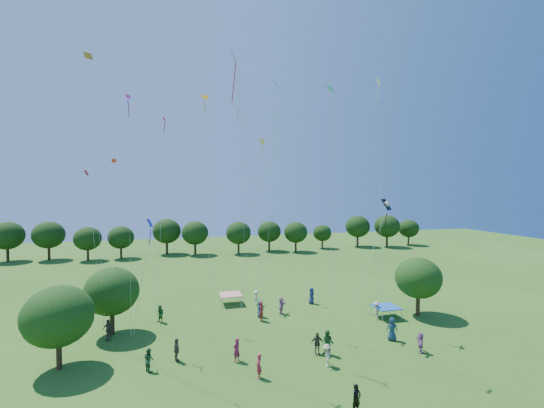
{
  "coord_description": "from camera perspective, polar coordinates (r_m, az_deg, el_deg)",
  "views": [
    {
      "loc": [
        -7.42,
        -13.51,
        12.12
      ],
      "look_at": [
        0.0,
        14.0,
        11.0
      ],
      "focal_mm": 24.0,
      "sensor_mm": 36.0,
      "label": 1
    }
  ],
  "objects": [
    {
      "name": "near_tree_west",
      "position": [
        29.3,
        -30.53,
        -14.9
      ],
      "size": [
        4.52,
        4.52,
        5.67
      ],
      "color": "#422B19",
      "rests_on": "ground"
    },
    {
      "name": "near_tree_north",
      "position": [
        33.9,
        -23.84,
        -12.41
      ],
      "size": [
        4.41,
        4.41,
        5.64
      ],
      "color": "#422B19",
      "rests_on": "ground"
    },
    {
      "name": "near_tree_east",
      "position": [
        38.27,
        21.97,
        -10.7
      ],
      "size": [
        4.33,
        4.33,
        5.61
      ],
      "color": "#422B19",
      "rests_on": "ground"
    },
    {
      "name": "treeline",
      "position": [
        69.64,
        -10.34,
        -4.4
      ],
      "size": [
        88.01,
        8.77,
        6.77
      ],
      "color": "#422B19",
      "rests_on": "ground"
    },
    {
      "name": "tent_red_stripe",
      "position": [
        39.81,
        -6.53,
        -13.93
      ],
      "size": [
        2.2,
        2.2,
        1.1
      ],
      "color": "red",
      "rests_on": "ground"
    },
    {
      "name": "tent_blue",
      "position": [
        37.3,
        17.44,
        -15.14
      ],
      "size": [
        2.2,
        2.2,
        1.1
      ],
      "color": "#1B56B0",
      "rests_on": "ground"
    },
    {
      "name": "man_in_black",
      "position": [
        22.77,
        13.11,
        -27.61
      ],
      "size": [
        0.69,
        0.55,
        1.61
      ],
      "primitive_type": "imported",
      "rotation": [
        0.0,
        0.0,
        0.31
      ],
      "color": "black",
      "rests_on": "ground"
    },
    {
      "name": "crowd_person_0",
      "position": [
        35.92,
        -1.89,
        -16.12
      ],
      "size": [
        0.84,
        0.87,
        1.6
      ],
      "primitive_type": "imported",
      "rotation": [
        0.0,
        0.0,
        3.98
      ],
      "color": "navy",
      "rests_on": "ground"
    },
    {
      "name": "crowd_person_1",
      "position": [
        27.68,
        -5.59,
        -21.81
      ],
      "size": [
        0.74,
        0.7,
        1.67
      ],
      "primitive_type": "imported",
      "rotation": [
        0.0,
        0.0,
        3.8
      ],
      "color": "maroon",
      "rests_on": "ground"
    },
    {
      "name": "crowd_person_2",
      "position": [
        35.99,
        -17.15,
        -16.17
      ],
      "size": [
        0.89,
        0.84,
        1.61
      ],
      "primitive_type": "imported",
      "rotation": [
        0.0,
        0.0,
        5.6
      ],
      "color": "#2C6129",
      "rests_on": "ground"
    },
    {
      "name": "crowd_person_3",
      "position": [
        39.37,
        -2.46,
        -14.47
      ],
      "size": [
        0.67,
        1.11,
        1.59
      ],
      "primitive_type": "imported",
      "rotation": [
        0.0,
        0.0,
        1.78
      ],
      "color": "beige",
      "rests_on": "ground"
    },
    {
      "name": "crowd_person_4",
      "position": [
        28.4,
        -14.73,
        -21.26
      ],
      "size": [
        0.69,
        1.05,
        1.65
      ],
      "primitive_type": "imported",
      "rotation": [
        0.0,
        0.0,
        1.85
      ],
      "color": "#453E37",
      "rests_on": "ground"
    },
    {
      "name": "crowd_person_5",
      "position": [
        30.92,
        22.24,
        -19.48
      ],
      "size": [
        1.13,
        1.48,
        1.52
      ],
      "primitive_type": "imported",
      "rotation": [
        0.0,
        0.0,
        4.21
      ],
      "color": "#935592",
      "rests_on": "ground"
    },
    {
      "name": "crowd_person_6",
      "position": [
        32.33,
        18.31,
        -18.14
      ],
      "size": [
        1.03,
        0.82,
        1.84
      ],
      "primitive_type": "imported",
      "rotation": [
        0.0,
        0.0,
        2.71
      ],
      "color": "#1A324C",
      "rests_on": "ground"
    },
    {
      "name": "crowd_person_7",
      "position": [
        34.9,
        -1.64,
        -16.49
      ],
      "size": [
        0.7,
        0.8,
        1.81
      ],
      "primitive_type": "imported",
      "rotation": [
        0.0,
        0.0,
        1.08
      ],
      "color": "maroon",
      "rests_on": "ground"
    },
    {
      "name": "crowd_person_8",
      "position": [
        28.68,
        8.74,
        -20.75
      ],
      "size": [
        1.0,
        0.99,
        1.85
      ],
      "primitive_type": "imported",
      "rotation": [
        0.0,
        0.0,
        5.51
      ],
      "color": "#255625",
      "rests_on": "ground"
    },
    {
      "name": "crowd_person_9",
      "position": [
        27.24,
        8.6,
        -22.42
      ],
      "size": [
        0.73,
        1.09,
        1.52
      ],
      "primitive_type": "imported",
      "rotation": [
        0.0,
        0.0,
        4.4
      ],
      "color": "#B6AD91",
      "rests_on": "ground"
    },
    {
      "name": "crowd_person_10",
      "position": [
        28.82,
        7.08,
        -20.87
      ],
      "size": [
        1.0,
        0.54,
        1.63
      ],
      "primitive_type": "imported",
      "rotation": [
        0.0,
        0.0,
        -0.11
      ],
      "color": "#3D3831",
      "rests_on": "ground"
    },
    {
      "name": "crowd_person_11",
      "position": [
        36.7,
        1.48,
        -15.68
      ],
      "size": [
        1.33,
        1.57,
        1.65
      ],
      "primitive_type": "imported",
      "rotation": [
        0.0,
        0.0,
        0.96
      ],
      "color": "#A7618D",
      "rests_on": "ground"
    },
    {
      "name": "crowd_person_12",
      "position": [
        40.01,
        6.21,
        -14.1
      ],
      "size": [
        0.51,
        0.88,
        1.73
      ],
      "primitive_type": "imported",
      "rotation": [
        0.0,
        0.0,
        1.63
      ],
      "color": "navy",
      "rests_on": "ground"
    },
    {
      "name": "crowd_person_13",
      "position": [
        25.55,
        -2.09,
        -24.07
      ],
      "size": [
        0.48,
        0.65,
        1.59
      ],
      "primitive_type": "imported",
      "rotation": [
        0.0,
        0.0,
        4.53
      ],
      "color": "#A01D38",
      "rests_on": "ground"
    },
    {
      "name": "crowd_person_14",
      "position": [
        27.66,
        -18.76,
        -22.1
      ],
      "size": [
        0.76,
        0.86,
        1.54
      ],
      "primitive_type": "imported",
      "rotation": [
        0.0,
        0.0,
        2.15
      ],
      "color": "#224F2C",
      "rests_on": "ground"
    },
    {
      "name": "crowd_person_15",
      "position": [
        36.86,
        16.05,
        -15.71
      ],
      "size": [
        1.14,
        0.96,
        1.61
      ],
      "primitive_type": "imported",
      "rotation": [
        0.0,
        0.0,
        3.71
      ],
      "color": "#B2A48E",
      "rests_on": "ground"
    },
    {
      "name": "crowd_person_16",
      "position": [
        33.59,
        -24.31,
        -17.56
      ],
      "size": [
        1.09,
        0.89,
        1.7
      ],
      "primitive_type": "imported",
      "rotation": [
        0.0,
        0.0,
        5.75
      ],
      "color": "#453F37",
      "rests_on": "ground"
    },
    {
      "name": "pirate_kite",
      "position": [
        31.97,
        17.42,
        -0.41
      ],
      "size": [
        5.66,
        3.02,
        10.04
      ],
      "color": "black"
    },
    {
      "name": "red_high_kite",
      "position": [
        29.63,
        -5.11,
        15.03
      ],
      "size": [
        2.97,
        0.82,
        21.49
      ],
      "color": "red"
    },
    {
      "name": "small_kite_0",
      "position": [
        34.58,
        -16.77,
        5.7
      ],
      "size": [
        0.86,
        4.02,
        17.59
      ],
      "color": "red"
    },
    {
      "name": "small_kite_1",
      "position": [
        25.57,
        -10.16,
        6.51
      ],
      "size": [
        0.65,
        0.65,
        17.34
      ],
      "color": "orange"
    },
    {
      "name": "small_kite_2",
      "position": [
        31.13,
        -26.35,
        11.23
      ],
      "size": [
        1.04,
        0.99,
        21.04
      ],
      "color": "orange"
    },
    {
      "name": "small_kite_3",
      "position": [
        27.47,
        9.18,
        9.13
      ],
      "size": [
        0.71,
        0.88,
        18.5
      ],
      "color": "green"
    },
    {
      "name": "small_kite_4",
      "position": [
        28.67,
        -18.84,
        -4.85
      ],
      "size": [
        1.48,
        0.71,
        8.64
      ],
      "color": "#1416CD"
    },
    {
      "name": "small_kite_5",
      "position": [
        27.18,
        -21.49,
        4.3
      ],
      "size": [
        0.41,
        1.48,
        17.3
      ],
      "color": "#AC1C8F"
    },
    {
      "name": "small_kite_6",
      "position": [
        26.49,
        16.48,
        8.03
      ],
      "size": [
        2.57,
        3.19,
        18.22
      ],
      "color": "white"
    },
    {
      "name": "small_kite_7",
      "position": [
        35.49,
        0.12,
        9.45
      ],
      "size": [
        0.66,
        3.65,
        21.01
      ],
      "color": "#0D7FCC"
    },
    {
      "name": "small_kite_8",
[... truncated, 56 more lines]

